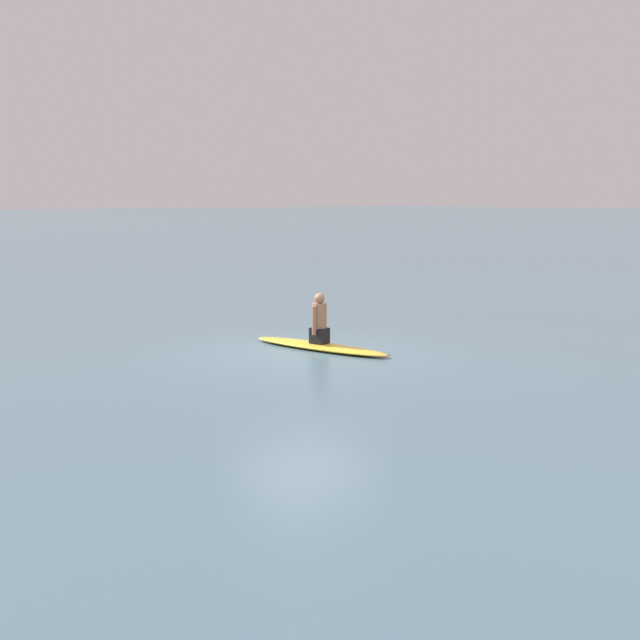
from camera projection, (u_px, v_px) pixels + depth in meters
ground_plane at (304, 353)px, 14.52m from camera, size 400.00×400.00×0.00m
surfboard at (319, 346)px, 14.89m from camera, size 1.40×3.15×0.12m
person_paddler at (319, 321)px, 14.81m from camera, size 0.43×0.38×0.97m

